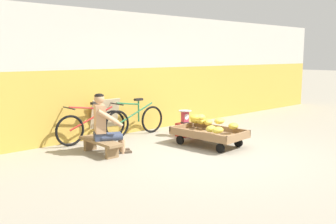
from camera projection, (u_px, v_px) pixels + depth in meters
The scene contains 12 objects.
ground_plane at pixel (218, 156), 6.93m from camera, with size 80.00×80.00×0.00m, color gray.
back_wall at pixel (125, 73), 8.86m from camera, with size 16.00×0.30×2.82m.
banana_cart at pixel (209, 134), 7.66m from camera, with size 0.97×1.51×0.36m.
banana_pile at pixel (209, 123), 7.71m from camera, with size 0.82×1.27×0.26m.
low_bench at pixel (100, 144), 7.03m from camera, with size 0.31×1.10×0.27m.
vendor_seated at pixel (105, 124), 7.00m from camera, with size 0.74×0.62×1.14m.
plastic_crate at pixel (185, 130), 8.60m from camera, with size 0.36×0.28×0.30m.
weighing_scale at pixel (185, 116), 8.55m from camera, with size 0.30×0.30×0.29m.
bicycle_near_left at pixel (92, 126), 7.94m from camera, with size 1.66×0.48×0.86m.
bicycle_far_left at pixel (135, 121), 8.60m from camera, with size 1.66×0.48×0.86m.
sign_board at pixel (104, 118), 8.40m from camera, with size 0.70×0.24×0.88m.
shopping_bag at pixel (205, 132), 8.51m from camera, with size 0.18×0.12×0.24m, color #3370B7.
Camera 1 is at (-5.18, -4.40, 1.84)m, focal length 40.23 mm.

